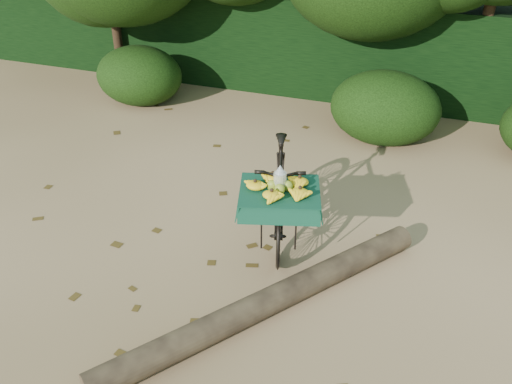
% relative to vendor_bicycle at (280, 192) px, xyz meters
% --- Properties ---
extents(ground, '(80.00, 80.00, 0.00)m').
position_rel_vendor_bicycle_xyz_m(ground, '(-0.71, -1.12, -0.60)').
color(ground, tan).
rests_on(ground, ground).
extents(vendor_bicycle, '(1.21, 2.04, 1.18)m').
position_rel_vendor_bicycle_xyz_m(vendor_bicycle, '(0.00, 0.00, 0.00)').
color(vendor_bicycle, black).
rests_on(vendor_bicycle, ground).
extents(fallen_log, '(2.49, 3.25, 0.28)m').
position_rel_vendor_bicycle_xyz_m(fallen_log, '(0.32, -1.31, -0.46)').
color(fallen_log, brown).
rests_on(fallen_log, ground).
extents(hedge_backdrop, '(26.00, 1.80, 1.80)m').
position_rel_vendor_bicycle_xyz_m(hedge_backdrop, '(-0.71, 5.18, 0.30)').
color(hedge_backdrop, black).
rests_on(hedge_backdrop, ground).
extents(bush_clumps, '(8.80, 1.70, 0.90)m').
position_rel_vendor_bicycle_xyz_m(bush_clumps, '(-0.21, 3.18, -0.15)').
color(bush_clumps, black).
rests_on(bush_clumps, ground).
extents(leaf_litter, '(7.00, 7.30, 0.01)m').
position_rel_vendor_bicycle_xyz_m(leaf_litter, '(-0.71, -0.47, -0.60)').
color(leaf_litter, '#493513').
rests_on(leaf_litter, ground).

